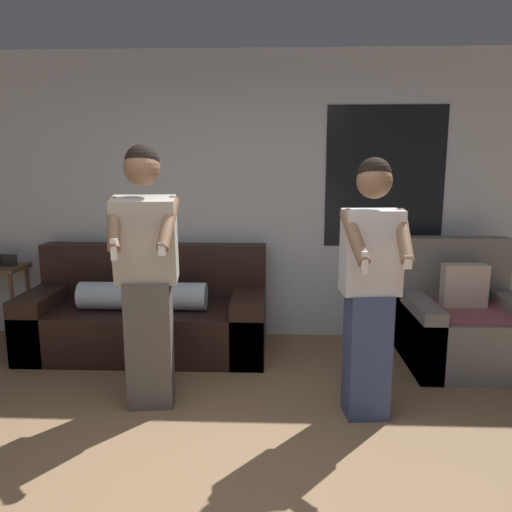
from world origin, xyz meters
TOP-DOWN VIEW (x-y plane):
  - wall_back at (0.02, 2.79)m, footprint 6.88×0.07m
  - couch at (-0.84, 2.32)m, footprint 2.11×0.89m
  - armchair at (1.90, 2.14)m, footprint 0.96×0.95m
  - person_left at (-0.56, 1.26)m, footprint 0.47×0.52m
  - person_right at (0.92, 1.17)m, footprint 0.43×0.48m

SIDE VIEW (x-z plane):
  - couch at x=-0.84m, z-range -0.14..0.78m
  - armchair at x=1.90m, z-range -0.18..0.85m
  - person_right at x=0.92m, z-range 0.04..1.75m
  - person_left at x=-0.56m, z-range 0.03..1.83m
  - wall_back at x=0.02m, z-range 0.00..2.70m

